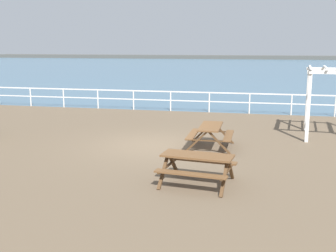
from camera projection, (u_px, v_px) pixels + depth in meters
name	position (u px, v px, depth m)	size (l,w,h in m)	color
ground_plane	(153.00, 148.00, 14.59)	(30.00, 24.00, 0.20)	brown
sea_band	(237.00, 68.00, 65.07)	(142.00, 90.00, 0.01)	#476B84
distant_shoreline	(246.00, 59.00, 106.25)	(142.00, 6.00, 1.80)	#4C4C47
seaward_railing	(190.00, 98.00, 21.84)	(23.07, 0.07, 1.08)	white
picnic_table_near_left	(197.00, 162.00, 10.41)	(1.97, 1.73, 0.80)	brown
picnic_table_near_right	(211.00, 131.00, 14.16)	(1.55, 1.81, 0.80)	brown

